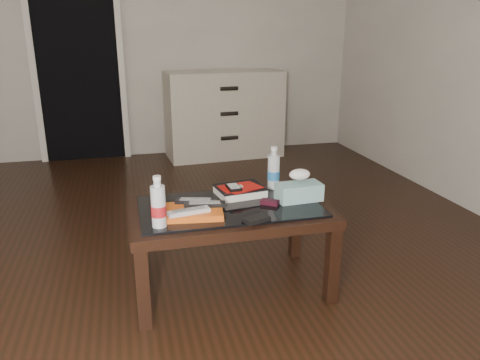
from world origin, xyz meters
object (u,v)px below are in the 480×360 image
object	(u,v)px
coffee_table	(230,217)
water_bottle_right	(274,168)
tissue_box	(299,192)
textbook	(240,191)
dresser	(224,114)
water_bottle_left	(158,201)

from	to	relation	value
coffee_table	water_bottle_right	distance (m)	0.41
tissue_box	coffee_table	bearing A→B (deg)	174.50
coffee_table	textbook	xyz separation A→B (m)	(0.09, 0.14, 0.09)
coffee_table	tissue_box	distance (m)	0.38
water_bottle_right	tissue_box	xyz separation A→B (m)	(0.07, -0.22, -0.07)
dresser	water_bottle_left	distance (m)	2.99
water_bottle_right	tissue_box	distance (m)	0.24
tissue_box	water_bottle_right	bearing A→B (deg)	103.86
coffee_table	water_bottle_right	xyz separation A→B (m)	(0.30, 0.21, 0.18)
water_bottle_right	tissue_box	world-z (taller)	water_bottle_right
coffee_table	dresser	world-z (taller)	dresser
coffee_table	tissue_box	world-z (taller)	tissue_box
water_bottle_left	textbook	bearing A→B (deg)	35.03
tissue_box	water_bottle_left	bearing A→B (deg)	-171.02
coffee_table	dresser	bearing A→B (deg)	78.43
dresser	textbook	distance (m)	2.57
water_bottle_right	water_bottle_left	bearing A→B (deg)	-149.99
dresser	tissue_box	distance (m)	2.69
dresser	water_bottle_left	size ratio (longest dim) A/B	5.17
textbook	water_bottle_right	world-z (taller)	water_bottle_right
coffee_table	dresser	xyz separation A→B (m)	(0.55, 2.67, 0.05)
dresser	textbook	size ratio (longest dim) A/B	4.93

